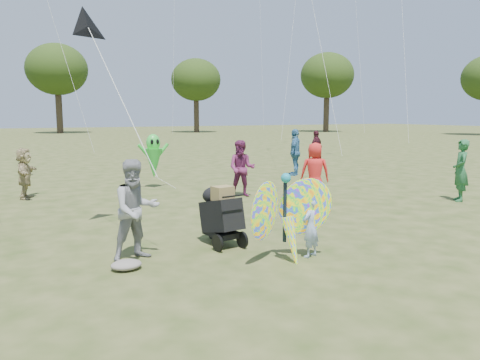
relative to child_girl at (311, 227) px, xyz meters
The scene contains 15 objects.
ground 0.62m from the child_girl, 128.73° to the left, with size 160.00×160.00×0.00m, color #51592B.
child_girl is the anchor object (origin of this frame).
adult_man 2.89m from the child_girl, 155.53° to the left, with size 0.80×0.62×1.65m, color gray.
grey_bag 3.03m from the child_girl, 165.90° to the left, with size 0.47×0.39×0.15m, color slate.
crowd_a 5.20m from the child_girl, 53.56° to the left, with size 0.78×0.51×1.60m, color red.
crowd_c 10.51m from the child_girl, 58.01° to the left, with size 1.05×0.44×1.80m, color teal.
crowd_d 9.02m from the child_girl, 116.35° to the left, with size 1.33×0.42×1.43m, color tan.
crowd_e 5.90m from the child_girl, 74.29° to the left, with size 0.79×0.62×1.63m, color #6C244F.
crowd_f 7.01m from the child_girl, 19.54° to the left, with size 0.62×0.40×1.69m, color #235E34.
crowd_h 14.48m from the child_girl, 53.73° to the left, with size 0.94×0.39×1.60m, color #441622.
jogging_stroller 1.71m from the child_girl, 126.98° to the left, with size 0.59×1.09×1.09m.
butterfly_kite 0.52m from the child_girl, behind, with size 1.74×0.75×1.64m.
delta_kite_rig 5.53m from the child_girl, 132.52° to the left, with size 1.16×2.23×3.08m.
alien_kite 8.32m from the child_girl, 91.55° to the left, with size 1.12×0.69×1.74m.
tree_line 45.84m from the child_girl, 85.65° to the left, with size 91.78×33.60×10.79m.
Camera 1 is at (-4.24, -6.50, 2.37)m, focal length 35.00 mm.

